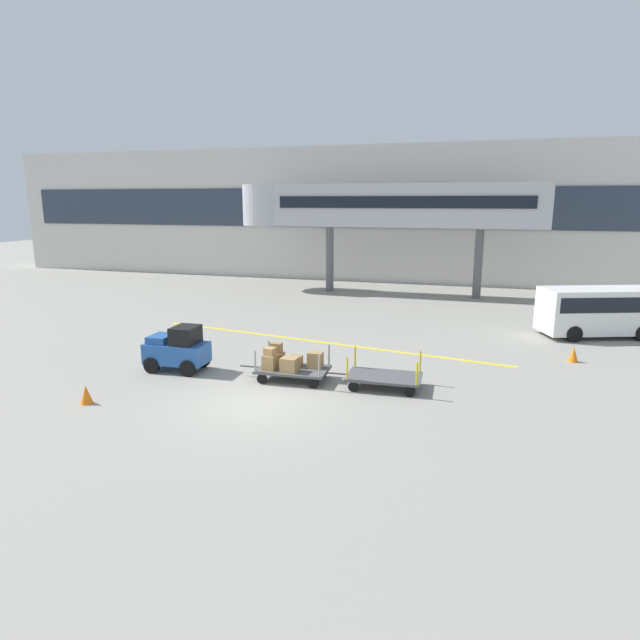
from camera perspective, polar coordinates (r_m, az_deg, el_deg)
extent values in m
plane|color=gray|center=(16.00, -6.69, -8.75)|extent=(120.00, 120.00, 0.00)
cube|color=yellow|center=(22.61, -0.09, -2.31)|extent=(15.62, 2.92, 0.01)
cube|color=beige|center=(40.12, 8.29, 10.95)|extent=(63.88, 2.40, 9.62)
cube|color=#2D3847|center=(38.88, 8.02, 11.62)|extent=(60.69, 0.12, 2.80)
cube|color=#B7B7BC|center=(34.00, 8.73, 11.84)|extent=(16.78, 2.20, 2.60)
cylinder|color=#B7B7BC|center=(36.40, -5.73, 11.95)|extent=(3.00, 3.00, 2.60)
cube|color=black|center=(32.88, 8.44, 12.18)|extent=(15.10, 0.08, 0.70)
cylinder|color=#59595B|center=(35.16, 1.03, 6.45)|extent=(0.50, 0.50, 4.19)
cylinder|color=#59595B|center=(33.85, 16.32, 5.72)|extent=(0.50, 0.50, 4.19)
cube|color=#2659A5|center=(19.37, -14.84, -3.35)|extent=(2.14, 1.18, 0.70)
cube|color=black|center=(19.03, -13.98, -1.55)|extent=(0.84, 1.02, 0.60)
cube|color=#225095|center=(19.54, -16.39, -1.88)|extent=(0.74, 0.96, 0.24)
cylinder|color=black|center=(20.23, -15.76, -3.76)|extent=(0.57, 0.20, 0.56)
cylinder|color=black|center=(19.38, -17.30, -4.57)|extent=(0.57, 0.20, 0.56)
cylinder|color=black|center=(19.59, -12.29, -4.10)|extent=(0.57, 0.20, 0.56)
cylinder|color=black|center=(18.71, -13.73, -4.96)|extent=(0.57, 0.20, 0.56)
cube|color=#4C4C4F|center=(17.81, -2.87, -5.22)|extent=(2.35, 1.49, 0.08)
cylinder|color=gray|center=(18.61, -5.40, -3.23)|extent=(0.06, 0.06, 0.70)
cylinder|color=gray|center=(17.46, -6.84, -4.33)|extent=(0.06, 0.06, 0.70)
cylinder|color=gray|center=(18.02, 0.95, -3.70)|extent=(0.06, 0.06, 0.70)
cylinder|color=gray|center=(16.83, -0.09, -4.88)|extent=(0.06, 0.06, 0.70)
cylinder|color=black|center=(18.67, -4.85, -5.06)|extent=(0.32, 0.11, 0.32)
cylinder|color=black|center=(17.61, -6.14, -6.17)|extent=(0.32, 0.11, 0.32)
cylinder|color=black|center=(18.19, 0.31, -5.49)|extent=(0.32, 0.11, 0.32)
cylinder|color=black|center=(17.10, -0.68, -6.67)|extent=(0.32, 0.11, 0.32)
cylinder|color=#333333|center=(18.31, -7.37, -4.89)|extent=(0.70, 0.08, 0.05)
cube|color=olive|center=(18.21, -4.59, -4.06)|extent=(0.54, 0.48, 0.40)
cube|color=#A87F4C|center=(17.68, -5.28, -4.45)|extent=(0.44, 0.46, 0.48)
cube|color=olive|center=(18.02, -2.66, -4.35)|extent=(0.44, 0.51, 0.32)
cube|color=#9E7A4C|center=(17.43, -3.20, -4.70)|extent=(0.54, 0.52, 0.46)
cube|color=#9E7A4C|center=(17.79, -0.49, -4.22)|extent=(0.50, 0.40, 0.52)
cube|color=olive|center=(18.11, -4.61, -2.94)|extent=(0.38, 0.29, 0.34)
cube|color=#A87F4C|center=(17.58, -5.30, -3.32)|extent=(0.36, 0.37, 0.25)
cube|color=#4C4C4F|center=(17.19, 6.77, -5.96)|extent=(2.35, 1.49, 0.08)
cylinder|color=gold|center=(17.84, 3.72, -3.89)|extent=(0.06, 0.06, 0.70)
cylinder|color=gold|center=(16.63, 2.87, -5.10)|extent=(0.06, 0.06, 0.70)
cylinder|color=gold|center=(17.59, 10.52, -4.32)|extent=(0.06, 0.06, 0.70)
cylinder|color=gold|center=(16.36, 10.18, -5.59)|extent=(0.06, 0.06, 0.70)
cylinder|color=black|center=(17.94, 4.28, -5.79)|extent=(0.32, 0.11, 0.32)
cylinder|color=black|center=(16.83, 3.54, -7.02)|extent=(0.32, 0.11, 0.32)
cylinder|color=black|center=(17.73, 9.80, -6.16)|extent=(0.32, 0.11, 0.32)
cylinder|color=black|center=(16.61, 9.44, -7.44)|extent=(0.32, 0.11, 0.32)
cylinder|color=#333333|center=(17.45, 1.86, -5.66)|extent=(0.70, 0.08, 0.05)
cube|color=white|center=(26.25, 27.28, 0.92)|extent=(5.16, 3.45, 1.90)
cube|color=black|center=(26.18, 27.37, 1.78)|extent=(4.81, 3.35, 0.64)
cylinder|color=black|center=(24.93, 25.16, -1.32)|extent=(0.72, 0.46, 0.68)
cone|color=orange|center=(17.21, -23.42, -7.21)|extent=(0.36, 0.36, 0.55)
cone|color=orange|center=(21.86, 25.15, -3.30)|extent=(0.36, 0.36, 0.55)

